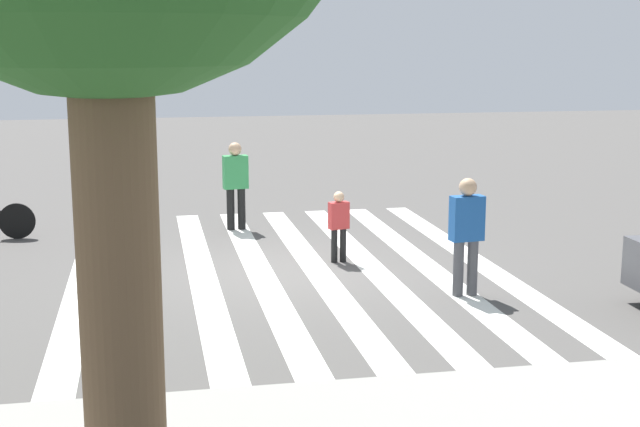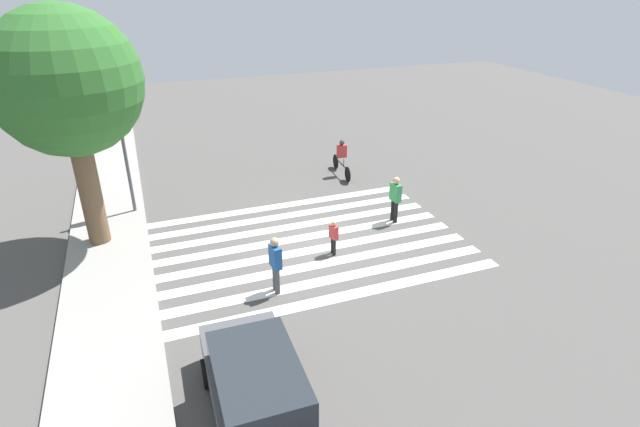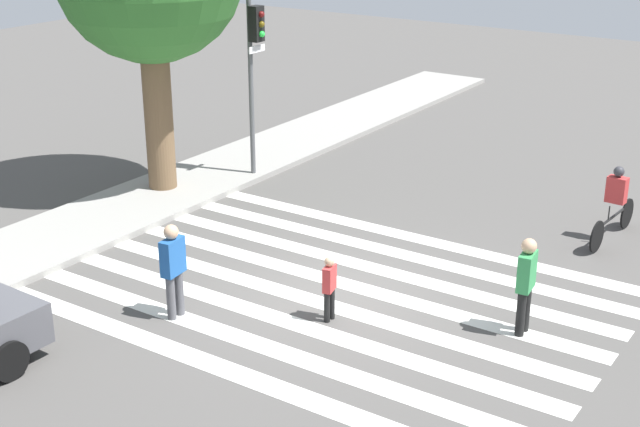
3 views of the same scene
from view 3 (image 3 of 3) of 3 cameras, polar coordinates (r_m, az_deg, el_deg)
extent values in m
plane|color=#4C4947|center=(16.43, 0.95, -5.15)|extent=(60.00, 60.00, 0.00)
cube|color=gray|center=(20.18, -14.14, -0.49)|extent=(36.00, 2.50, 0.14)
cube|color=silver|center=(14.16, -6.18, -9.84)|extent=(0.44, 10.00, 0.01)
cube|color=silver|center=(14.77, -3.91, -8.36)|extent=(0.44, 10.00, 0.01)
cube|color=silver|center=(15.41, -1.83, -7.00)|extent=(0.44, 10.00, 0.01)
cube|color=silver|center=(16.08, 0.06, -5.73)|extent=(0.44, 10.00, 0.01)
cube|color=silver|center=(16.77, 1.80, -4.57)|extent=(0.44, 10.00, 0.01)
cube|color=silver|center=(17.49, 3.39, -3.49)|extent=(0.44, 10.00, 0.01)
cube|color=silver|center=(18.22, 4.85, -2.50)|extent=(0.44, 10.00, 0.01)
cube|color=silver|center=(18.96, 6.19, -1.58)|extent=(0.44, 10.00, 0.01)
cylinder|color=#515456|center=(22.07, -4.43, 7.86)|extent=(0.12, 0.12, 4.52)
cube|color=black|center=(21.63, -4.10, 12.02)|extent=(0.32, 0.26, 0.84)
cube|color=silver|center=(21.73, -4.06, 10.46)|extent=(0.60, 0.02, 0.16)
sphere|color=#590F0F|center=(21.50, -3.77, 12.60)|extent=(0.15, 0.15, 0.15)
sphere|color=#59470F|center=(21.53, -3.76, 11.99)|extent=(0.15, 0.15, 0.15)
sphere|color=#26D83F|center=(21.57, -3.74, 11.38)|extent=(0.15, 0.15, 0.15)
cylinder|color=brown|center=(21.41, -10.28, 6.05)|extent=(0.67, 0.67, 3.70)
cylinder|color=black|center=(15.20, 12.73, -6.26)|extent=(0.15, 0.15, 0.81)
cylinder|color=black|center=(15.38, 13.03, -5.95)|extent=(0.15, 0.15, 0.81)
cube|color=#338C4C|center=(14.98, 13.10, -3.62)|extent=(0.49, 0.26, 0.64)
sphere|color=tan|center=(14.80, 13.24, -2.04)|extent=(0.25, 0.25, 0.25)
cylinder|color=black|center=(15.32, 0.45, -5.99)|extent=(0.11, 0.11, 0.57)
cylinder|color=black|center=(15.43, 0.76, -5.79)|extent=(0.11, 0.11, 0.57)
cube|color=#B73333|center=(15.15, 0.61, -4.17)|extent=(0.36, 0.22, 0.45)
sphere|color=tan|center=(15.02, 0.62, -3.09)|extent=(0.18, 0.18, 0.18)
cylinder|color=#4C4C51|center=(15.57, -9.52, -5.34)|extent=(0.15, 0.15, 0.82)
cylinder|color=#4C4C51|center=(15.70, -8.99, -5.06)|extent=(0.15, 0.15, 0.82)
cube|color=#1E5199|center=(15.33, -9.41, -2.74)|extent=(0.50, 0.27, 0.65)
sphere|color=tan|center=(15.16, -9.51, -1.17)|extent=(0.26, 0.26, 0.26)
cylinder|color=black|center=(20.40, 19.05, 0.00)|extent=(0.67, 0.09, 0.67)
cylinder|color=black|center=(18.91, 17.30, -1.43)|extent=(0.67, 0.09, 0.67)
cube|color=black|center=(19.58, 18.26, -0.19)|extent=(1.43, 0.15, 0.04)
cylinder|color=black|center=(19.27, 18.01, 0.01)|extent=(0.03, 0.03, 0.32)
cylinder|color=black|center=(20.08, 18.97, 0.85)|extent=(0.03, 0.03, 0.40)
cube|color=#B73333|center=(19.39, 18.46, 1.45)|extent=(0.27, 0.42, 0.55)
sphere|color=#333338|center=(19.27, 18.59, 2.56)|extent=(0.22, 0.22, 0.22)
cylinder|color=black|center=(14.46, -19.32, -8.86)|extent=(0.64, 0.22, 0.64)
camera|label=1|loc=(26.29, -22.50, 11.51)|focal=50.00mm
camera|label=2|loc=(12.89, -65.04, 13.42)|focal=28.00mm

